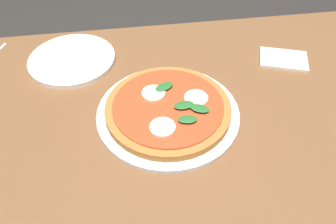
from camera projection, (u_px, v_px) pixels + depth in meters
dining_table at (181, 144)px, 0.86m from camera, size 1.31×0.81×0.73m
serving_tray at (168, 113)px, 0.78m from camera, size 0.33×0.33×0.01m
pizza at (168, 108)px, 0.76m from camera, size 0.29×0.29×0.03m
plate_white at (72, 60)px, 0.92m from camera, size 0.24×0.24×0.01m
napkin at (283, 59)px, 0.93m from camera, size 0.15×0.13×0.01m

